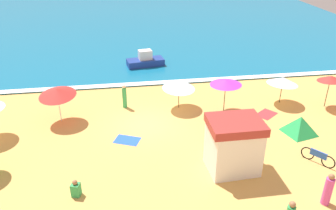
% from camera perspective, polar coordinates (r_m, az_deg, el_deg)
% --- Properties ---
extents(ground_plane, '(60.00, 60.00, 0.00)m').
position_cam_1_polar(ground_plane, '(21.53, -3.82, -3.35)').
color(ground_plane, '#E0A856').
extents(ocean_water, '(60.00, 44.00, 0.10)m').
position_cam_1_polar(ocean_water, '(47.79, -6.99, 13.80)').
color(ocean_water, '#146B93').
rests_on(ocean_water, ground_plane).
extents(wave_breaker_foam, '(57.00, 0.70, 0.01)m').
position_cam_1_polar(wave_breaker_foam, '(27.10, -5.05, 3.54)').
color(wave_breaker_foam, white).
rests_on(wave_breaker_foam, ocean_water).
extents(lifeguard_cabana, '(2.60, 2.10, 2.82)m').
position_cam_1_polar(lifeguard_cabana, '(17.33, 10.84, -6.51)').
color(lifeguard_cabana, white).
rests_on(lifeguard_cabana, ground_plane).
extents(beach_umbrella_1, '(2.34, 2.35, 2.35)m').
position_cam_1_polar(beach_umbrella_1, '(25.31, 25.41, 4.02)').
color(beach_umbrella_1, '#4C3823').
rests_on(beach_umbrella_1, ground_plane).
extents(beach_umbrella_3, '(3.02, 3.04, 2.39)m').
position_cam_1_polar(beach_umbrella_3, '(22.11, -17.98, 2.06)').
color(beach_umbrella_3, silver).
rests_on(beach_umbrella_3, ground_plane).
extents(beach_umbrella_4, '(2.89, 2.88, 2.29)m').
position_cam_1_polar(beach_umbrella_4, '(22.61, 9.59, 3.77)').
color(beach_umbrella_4, '#4C3823').
rests_on(beach_umbrella_4, ground_plane).
extents(beach_umbrella_5, '(3.13, 3.13, 1.93)m').
position_cam_1_polar(beach_umbrella_5, '(22.89, 1.82, 3.25)').
color(beach_umbrella_5, '#4C3823').
rests_on(beach_umbrella_5, ground_plane).
extents(beach_umbrella_7, '(3.00, 2.99, 2.01)m').
position_cam_1_polar(beach_umbrella_7, '(24.82, 18.55, 3.86)').
color(beach_umbrella_7, '#4C3823').
rests_on(beach_umbrella_7, ground_plane).
extents(beach_tent, '(2.26, 2.23, 1.12)m').
position_cam_1_polar(beach_tent, '(21.85, 21.09, -3.11)').
color(beach_tent, green).
rests_on(beach_tent, ground_plane).
extents(parked_bicycle, '(1.14, 1.50, 0.76)m').
position_cam_1_polar(parked_bicycle, '(19.62, 23.64, -7.89)').
color(parked_bicycle, black).
rests_on(parked_bicycle, ground_plane).
extents(beachgoer_0, '(0.40, 0.40, 1.67)m').
position_cam_1_polar(beachgoer_0, '(23.44, -7.24, 1.38)').
color(beachgoer_0, green).
rests_on(beachgoer_0, ground_plane).
extents(beachgoer_2, '(0.47, 0.47, 0.87)m').
position_cam_1_polar(beachgoer_2, '(16.61, -15.07, -13.31)').
color(beachgoer_2, green).
rests_on(beachgoer_2, ground_plane).
extents(beachgoer_3, '(0.45, 0.45, 1.62)m').
position_cam_1_polar(beachgoer_3, '(16.95, 25.05, -12.68)').
color(beachgoer_3, '#D84CA5').
rests_on(beachgoer_3, ground_plane).
extents(beach_towel_0, '(1.70, 1.45, 0.01)m').
position_cam_1_polar(beach_towel_0, '(20.14, -6.79, -5.82)').
color(beach_towel_0, blue).
rests_on(beach_towel_0, ground_plane).
extents(beach_towel_1, '(1.69, 1.62, 0.01)m').
position_cam_1_polar(beach_towel_1, '(23.62, 16.01, -1.48)').
color(beach_towel_1, red).
rests_on(beach_towel_1, ground_plane).
extents(small_boat_0, '(3.38, 1.84, 1.41)m').
position_cam_1_polar(small_boat_0, '(30.72, -3.79, 7.38)').
color(small_boat_0, navy).
rests_on(small_boat_0, ocean_water).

